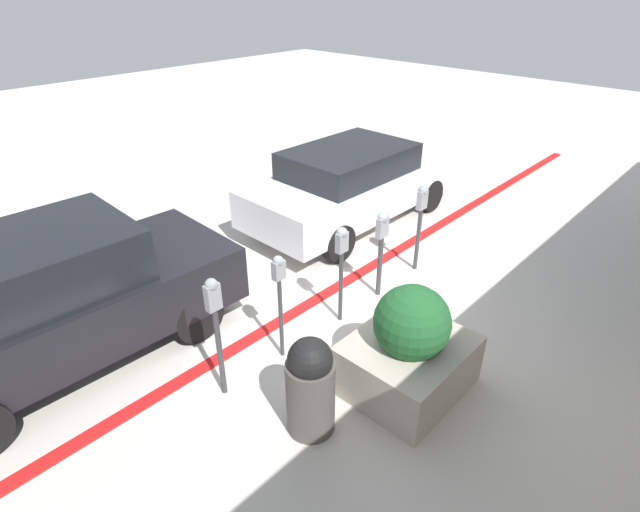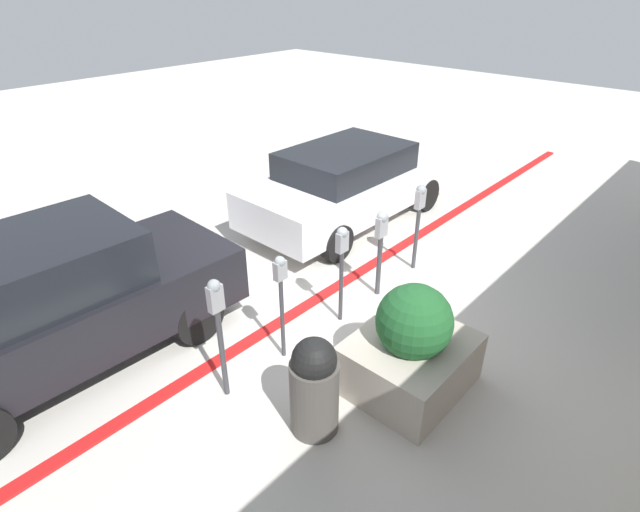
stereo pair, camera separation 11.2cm
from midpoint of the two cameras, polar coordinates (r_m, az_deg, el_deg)
name	(u,v)px [view 2 (the right image)]	position (r m, az deg, el deg)	size (l,w,h in m)	color
ground_plane	(313,307)	(7.29, -1.25, -5.86)	(40.00, 40.00, 0.00)	beige
curb_strip	(309,304)	(7.32, -1.71, -5.49)	(19.00, 0.16, 0.04)	red
parking_meter_nearest	(218,319)	(5.41, -12.18, -7.00)	(0.16, 0.14, 1.55)	#38383D
parking_meter_second	(281,287)	(5.87, -5.05, -3.50)	(0.15, 0.13, 1.44)	#38383D
parking_meter_middle	(342,255)	(6.50, 2.02, 0.15)	(0.17, 0.14, 1.43)	#38383D
parking_meter_fourth	(381,238)	(7.15, 6.52, 2.09)	(0.19, 0.16, 1.36)	#38383D
parking_meter_farthest	(419,210)	(7.89, 10.86, 5.15)	(0.18, 0.15, 1.45)	#38383D
planter_box	(411,348)	(5.81, 9.83, -10.33)	(1.37, 1.18, 1.34)	#B2A899
parked_car_front	(54,303)	(6.62, -28.57, -4.71)	(4.25, 1.91, 1.74)	black
parked_car_middle	(350,182)	(9.53, 3.11, 8.39)	(4.52, 1.88, 1.49)	silver
trash_bin	(314,386)	(5.23, -1.29, -14.62)	(0.51, 0.51, 1.16)	#514C47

